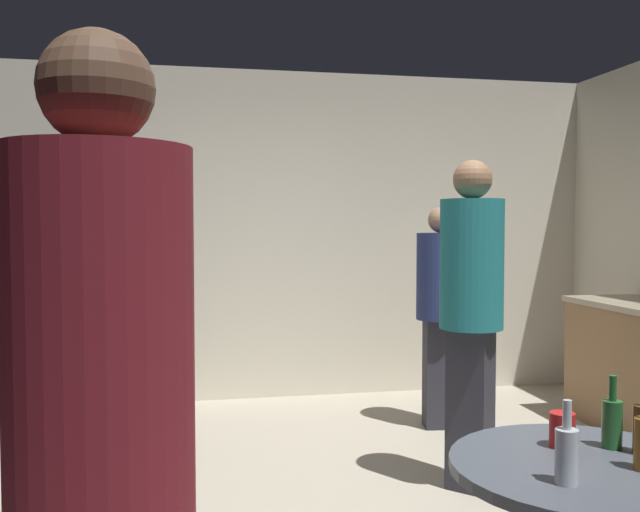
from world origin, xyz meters
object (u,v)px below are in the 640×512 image
Objects in this scene: refrigerator at (90,298)px; beer_bottle_green at (612,422)px; beer_bottle_clear at (567,454)px; person_in_teal_shirt at (471,297)px; person_in_orange_shirt at (107,314)px; person_in_maroon_shirt at (102,434)px; foreground_table at (586,498)px; plastic_cup_red at (562,430)px; person_in_navy_shirt at (440,300)px.

beer_bottle_green is at bearing -58.83° from refrigerator.
person_in_teal_shirt is (0.50, 1.78, 0.23)m from beer_bottle_clear.
person_in_orange_shirt reaches higher than beer_bottle_clear.
person_in_orange_shirt is (-1.36, 1.57, 0.21)m from beer_bottle_clear.
person_in_orange_shirt is 0.98× the size of person_in_teal_shirt.
person_in_maroon_shirt reaches higher than beer_bottle_green.
person_in_teal_shirt is at bearing 65.02° from person_in_maroon_shirt.
foreground_table is 1.47m from person_in_maroon_shirt.
plastic_cup_red reaches higher than foreground_table.
beer_bottle_clear is (1.70, -3.56, -0.08)m from refrigerator.
person_in_teal_shirt reaches higher than plastic_cup_red.
person_in_orange_shirt is 1.87m from person_in_teal_shirt.
person_in_maroon_shirt is 3.79m from person_in_navy_shirt.
foreground_table is 0.51× the size of person_in_navy_shirt.
foreground_table is 0.22m from plastic_cup_red.
refrigerator is 2.02m from person_in_orange_shirt.
person_in_orange_shirt is at bearing 108.58° from person_in_maroon_shirt.
person_in_navy_shirt is (0.61, 2.76, 0.28)m from foreground_table.
person_in_orange_shirt is 2.50m from person_in_navy_shirt.
person_in_orange_shirt reaches higher than plastic_cup_red.
person_in_navy_shirt is at bearing 72.31° from person_in_maroon_shirt.
person_in_teal_shirt is (1.66, 2.15, -0.00)m from person_in_maroon_shirt.
person_in_orange_shirt is at bearing 130.87° from beer_bottle_clear.
beer_bottle_green is 0.13× the size of person_in_teal_shirt.
beer_bottle_green is at bearing 35.43° from person_in_maroon_shirt.
person_in_teal_shirt reaches higher than person_in_navy_shirt.
beer_bottle_green is at bearing -2.01° from person_in_navy_shirt.
person_in_teal_shirt is 1.15m from person_in_navy_shirt.
beer_bottle_clear is at bearing -6.98° from person_in_navy_shirt.
refrigerator is 1.01× the size of person_in_maroon_shirt.
refrigerator is 2.83m from person_in_teal_shirt.
beer_bottle_green is at bearing 38.99° from beer_bottle_clear.
person_in_navy_shirt is at bearing 77.58° from foreground_table.
beer_bottle_green reaches higher than foreground_table.
foreground_table is at bearing 42.95° from beer_bottle_clear.
person_in_teal_shirt is at bearing 55.25° from person_in_orange_shirt.
person_in_orange_shirt is (-1.51, 1.43, 0.40)m from foreground_table.
beer_bottle_green is at bearing 34.81° from foreground_table.
refrigerator is at bearing 118.35° from foreground_table.
refrigerator is at bearing -83.10° from person_in_teal_shirt.
plastic_cup_red is 2.00m from person_in_orange_shirt.
beer_bottle_clear is at bearing 30.24° from person_in_maroon_shirt.
refrigerator is 3.94m from beer_bottle_clear.
person_in_orange_shirt is at bearing 139.60° from plastic_cup_red.
plastic_cup_red is (0.15, 0.28, -0.03)m from beer_bottle_clear.
refrigerator is 3.87m from beer_bottle_green.
plastic_cup_red is 2.69m from person_in_navy_shirt.
person_in_maroon_shirt reaches higher than person_in_navy_shirt.
person_in_teal_shirt reaches higher than beer_bottle_green.
beer_bottle_clear is 0.13× the size of person_in_maroon_shirt.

